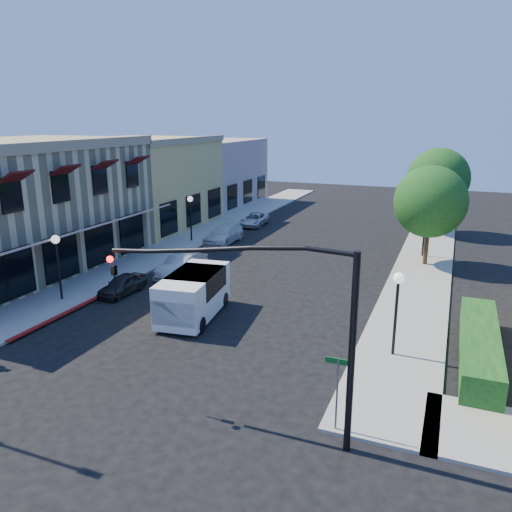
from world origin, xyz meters
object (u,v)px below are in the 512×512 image
at_px(parked_car_b, 182,265).
at_px(street_tree_b, 438,179).
at_px(parked_car_a, 122,284).
at_px(lamppost_left_far, 190,207).
at_px(lamppost_right_far, 425,218).
at_px(signal_mast_arm, 279,309).
at_px(street_tree_a, 430,202).
at_px(parked_car_d, 254,220).
at_px(lamppost_right_near, 397,293).
at_px(white_van, 193,292).
at_px(street_name_sign, 338,383).
at_px(lamppost_left_near, 57,251).
at_px(parked_car_c, 224,234).

bearing_deg(parked_car_b, street_tree_b, 54.52).
relative_size(street_tree_b, parked_car_a, 2.22).
distance_m(lamppost_left_far, lamppost_right_far, 17.12).
distance_m(lamppost_left_far, parked_car_a, 12.29).
bearing_deg(signal_mast_arm, street_tree_a, 81.83).
height_order(street_tree_a, parked_car_d, street_tree_a).
height_order(street_tree_a, lamppost_left_far, street_tree_a).
relative_size(lamppost_left_far, lamppost_right_near, 1.00).
height_order(white_van, parked_car_a, white_van).
distance_m(street_name_sign, lamppost_left_near, 17.05).
height_order(street_tree_b, parked_car_a, street_tree_b).
distance_m(signal_mast_arm, lamppost_right_far, 22.70).
bearing_deg(lamppost_left_far, parked_car_a, -79.03).
bearing_deg(street_tree_a, street_tree_b, 90.00).
bearing_deg(street_tree_b, signal_mast_arm, -95.51).
height_order(street_tree_a, parked_car_c, street_tree_a).
bearing_deg(street_name_sign, lamppost_left_near, 160.07).
bearing_deg(street_tree_b, lamppost_right_far, -92.15).
relative_size(street_tree_a, lamppost_right_far, 1.82).
bearing_deg(lamppost_left_near, signal_mast_arm, -24.37).
xyz_separation_m(parked_car_a, parked_car_b, (1.40, 4.00, 0.14)).
height_order(lamppost_right_near, lamppost_right_far, same).
height_order(street_tree_a, lamppost_right_near, street_tree_a).
distance_m(street_tree_a, lamppost_left_far, 17.36).
relative_size(parked_car_b, parked_car_c, 0.90).
bearing_deg(street_tree_a, parked_car_d, 153.78).
bearing_deg(signal_mast_arm, street_name_sign, 23.20).
xyz_separation_m(street_tree_b, lamppost_left_far, (-17.30, -10.00, -1.81)).
xyz_separation_m(parked_car_a, parked_car_d, (0.00, 19.25, 0.01)).
bearing_deg(street_tree_a, parked_car_b, -149.94).
xyz_separation_m(street_tree_b, street_name_sign, (-1.30, -29.80, -2.85)).
xyz_separation_m(lamppost_left_near, parked_car_b, (3.70, 6.13, -2.06)).
bearing_deg(lamppost_left_far, street_tree_b, 30.03).
bearing_deg(signal_mast_arm, lamppost_left_far, 125.00).
bearing_deg(lamppost_right_far, street_name_sign, -92.63).
relative_size(parked_car_a, parked_car_b, 0.77).
height_order(street_tree_a, lamppost_left_near, street_tree_a).
bearing_deg(parked_car_c, lamppost_left_far, -166.47).
bearing_deg(signal_mast_arm, white_van, 133.60).
xyz_separation_m(street_tree_a, lamppost_left_near, (-17.30, -14.00, -1.46)).
xyz_separation_m(lamppost_left_near, parked_car_d, (2.30, 21.39, -2.19)).
height_order(street_tree_b, parked_car_d, street_tree_b).
height_order(lamppost_left_near, parked_car_b, lamppost_left_near).
bearing_deg(lamppost_left_near, parked_car_d, 83.86).
height_order(parked_car_c, parked_car_d, parked_car_c).
height_order(street_name_sign, parked_car_d, street_name_sign).
height_order(signal_mast_arm, parked_car_a, signal_mast_arm).
xyz_separation_m(lamppost_right_near, parked_car_b, (-13.30, 6.13, -2.06)).
relative_size(parked_car_b, parked_car_d, 1.05).
relative_size(lamppost_right_near, parked_car_a, 1.13).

